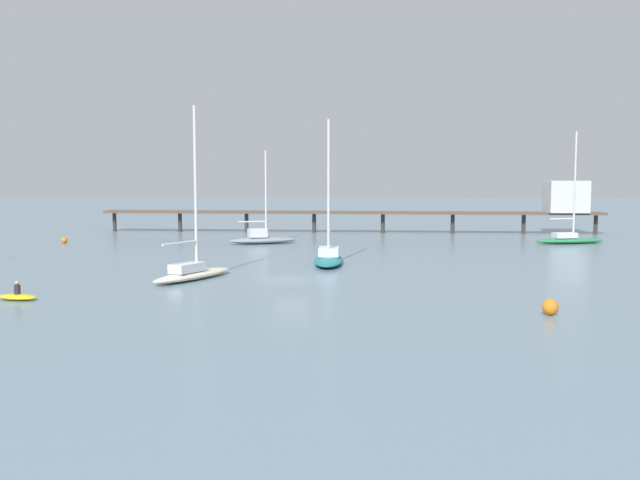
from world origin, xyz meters
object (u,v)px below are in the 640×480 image
(pier, at_px, (476,203))
(mooring_buoy_inner, at_px, (550,307))
(sailboat_green, at_px, (569,237))
(sailboat_teal, at_px, (329,256))
(dinghy_yellow, at_px, (18,296))
(sailboat_cream, at_px, (192,269))
(mooring_buoy_near, at_px, (64,240))
(sailboat_gray, at_px, (262,238))

(pier, xyz_separation_m, mooring_buoy_inner, (-0.49, -53.59, -3.41))
(sailboat_green, height_order, mooring_buoy_inner, sailboat_green)
(sailboat_teal, relative_size, dinghy_yellow, 4.71)
(pier, relative_size, sailboat_cream, 5.25)
(sailboat_cream, height_order, mooring_buoy_inner, sailboat_cream)
(pier, height_order, dinghy_yellow, pier)
(sailboat_teal, distance_m, mooring_buoy_near, 33.99)
(sailboat_gray, xyz_separation_m, sailboat_green, (33.07, 4.51, 0.03))
(sailboat_cream, distance_m, dinghy_yellow, 12.13)
(sailboat_gray, xyz_separation_m, sailboat_cream, (0.87, -26.85, 0.07))
(pier, relative_size, sailboat_green, 5.32)
(sailboat_teal, height_order, mooring_buoy_near, sailboat_teal)
(pier, bearing_deg, sailboat_gray, -144.99)
(pier, xyz_separation_m, sailboat_green, (8.97, -12.37, -3.15))
(pier, bearing_deg, sailboat_green, -54.06)
(sailboat_teal, bearing_deg, sailboat_cream, -130.00)
(dinghy_yellow, xyz_separation_m, mooring_buoy_near, (-14.70, 33.76, 0.12))
(pier, relative_size, dinghy_yellow, 25.40)
(sailboat_gray, distance_m, dinghy_yellow, 36.87)
(sailboat_teal, relative_size, mooring_buoy_inner, 13.84)
(sailboat_cream, height_order, mooring_buoy_near, sailboat_cream)
(sailboat_teal, xyz_separation_m, dinghy_yellow, (-16.16, -19.52, -0.44))
(pier, relative_size, sailboat_teal, 5.39)
(sailboat_green, bearing_deg, mooring_buoy_inner, -102.92)
(sailboat_teal, xyz_separation_m, mooring_buoy_near, (-30.86, 14.24, -0.32))
(mooring_buoy_inner, bearing_deg, mooring_buoy_near, 142.81)
(dinghy_yellow, bearing_deg, sailboat_cream, 50.80)
(mooring_buoy_near, bearing_deg, sailboat_gray, 6.58)
(pier, distance_m, sailboat_teal, 36.83)
(sailboat_green, distance_m, dinghy_yellow, 57.01)
(sailboat_teal, bearing_deg, dinghy_yellow, -129.62)
(sailboat_green, relative_size, mooring_buoy_near, 17.90)
(dinghy_yellow, height_order, mooring_buoy_near, dinghy_yellow)
(pier, bearing_deg, mooring_buoy_near, -156.99)
(dinghy_yellow, bearing_deg, pier, 59.82)
(sailboat_gray, xyz_separation_m, dinghy_yellow, (-6.79, -36.24, -0.44))
(pier, bearing_deg, sailboat_cream, -117.98)
(mooring_buoy_inner, bearing_deg, dinghy_yellow, 179.12)
(pier, height_order, mooring_buoy_near, pier)
(sailboat_cream, distance_m, mooring_buoy_inner, 24.79)
(sailboat_gray, distance_m, sailboat_green, 33.38)
(sailboat_green, height_order, mooring_buoy_near, sailboat_green)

